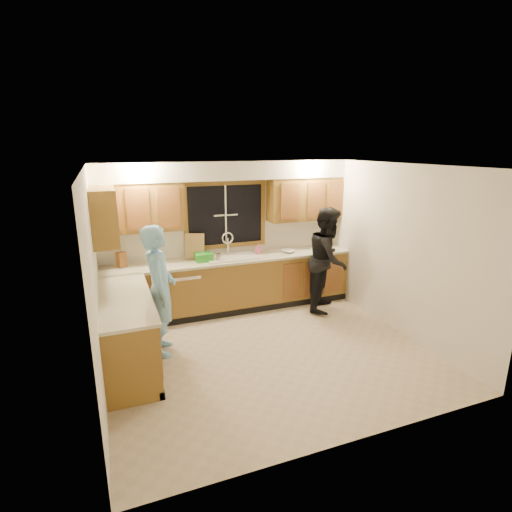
{
  "coord_description": "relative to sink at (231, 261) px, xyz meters",
  "views": [
    {
      "loc": [
        -1.94,
        -4.56,
        2.73
      ],
      "look_at": [
        0.08,
        0.65,
        1.19
      ],
      "focal_mm": 28.0,
      "sensor_mm": 36.0,
      "label": 1
    }
  ],
  "objects": [
    {
      "name": "man",
      "position": [
        -1.34,
        -1.08,
        0.02
      ],
      "size": [
        0.5,
        0.69,
        1.77
      ],
      "primitive_type": "imported",
      "rotation": [
        0.0,
        0.0,
        1.45
      ],
      "color": "#7CBCEB",
      "rests_on": "floor"
    },
    {
      "name": "woman",
      "position": [
        1.53,
        -0.56,
        0.02
      ],
      "size": [
        1.07,
        1.09,
        1.77
      ],
      "primitive_type": "imported",
      "rotation": [
        0.0,
        0.0,
        0.88
      ],
      "color": "black",
      "rests_on": "floor"
    },
    {
      "name": "base_cabinets_back",
      "position": [
        0.0,
        -0.0,
        -0.42
      ],
      "size": [
        4.2,
        0.6,
        0.88
      ],
      "primitive_type": "cube",
      "color": "olive",
      "rests_on": "ground"
    },
    {
      "name": "bowl",
      "position": [
        1.04,
        -0.05,
        0.08
      ],
      "size": [
        0.29,
        0.29,
        0.05
      ],
      "primitive_type": "imported",
      "rotation": [
        0.0,
        0.0,
        0.41
      ],
      "color": "silver",
      "rests_on": "countertop_back"
    },
    {
      "name": "can_right",
      "position": [
        -0.25,
        -0.11,
        0.12
      ],
      "size": [
        0.08,
        0.08,
        0.12
      ],
      "primitive_type": "cylinder",
      "rotation": [
        0.0,
        0.0,
        0.15
      ],
      "color": "#C0AC93",
      "rests_on": "countertop_back"
    },
    {
      "name": "soap_bottle",
      "position": [
        0.51,
        0.08,
        0.14
      ],
      "size": [
        0.1,
        0.1,
        0.17
      ],
      "primitive_type": "imported",
      "rotation": [
        0.0,
        0.0,
        0.32
      ],
      "color": "pink",
      "rests_on": "countertop_back"
    },
    {
      "name": "stove",
      "position": [
        -1.8,
        -1.82,
        -0.41
      ],
      "size": [
        0.58,
        0.75,
        0.9
      ],
      "primitive_type": "cube",
      "color": "white",
      "rests_on": "floor"
    },
    {
      "name": "upper_cabinets_left",
      "position": [
        -1.43,
        0.13,
        0.96
      ],
      "size": [
        1.35,
        0.33,
        0.75
      ],
      "primitive_type": "cube",
      "color": "olive",
      "rests_on": "wall_back"
    },
    {
      "name": "countertop_left",
      "position": [
        -1.79,
        -1.25,
        0.04
      ],
      "size": [
        0.63,
        1.9,
        0.04
      ],
      "primitive_type": "cube",
      "color": "beige",
      "rests_on": "base_cabinets_left"
    },
    {
      "name": "countertop_back",
      "position": [
        0.0,
        -0.02,
        0.04
      ],
      "size": [
        4.2,
        0.63,
        0.04
      ],
      "primitive_type": "cube",
      "color": "beige",
      "rests_on": "base_cabinets_back"
    },
    {
      "name": "upper_cabinets_return",
      "position": [
        -1.94,
        -0.48,
        0.96
      ],
      "size": [
        0.33,
        0.9,
        0.75
      ],
      "primitive_type": "cube",
      "color": "olive",
      "rests_on": "wall_left"
    },
    {
      "name": "wall_right",
      "position": [
        2.1,
        -1.6,
        0.39
      ],
      "size": [
        0.0,
        3.8,
        3.8
      ],
      "primitive_type": "plane",
      "rotation": [
        1.57,
        0.0,
        -1.57
      ],
      "color": "silver",
      "rests_on": "ground"
    },
    {
      "name": "wall_back",
      "position": [
        0.0,
        0.3,
        0.39
      ],
      "size": [
        4.2,
        0.0,
        4.2
      ],
      "primitive_type": "plane",
      "rotation": [
        1.57,
        0.0,
        0.0
      ],
      "color": "silver",
      "rests_on": "ground"
    },
    {
      "name": "soffit",
      "position": [
        0.0,
        0.12,
        1.49
      ],
      "size": [
        4.2,
        0.35,
        0.3
      ],
      "primitive_type": "cube",
      "color": "white",
      "rests_on": "wall_back"
    },
    {
      "name": "cutting_board",
      "position": [
        -0.58,
        0.18,
        0.27
      ],
      "size": [
        0.34,
        0.22,
        0.42
      ],
      "primitive_type": "cube",
      "rotation": [
        -0.21,
        0.0,
        -0.4
      ],
      "color": "tan",
      "rests_on": "countertop_back"
    },
    {
      "name": "window_frame",
      "position": [
        0.0,
        0.29,
        0.74
      ],
      "size": [
        1.44,
        0.03,
        1.14
      ],
      "color": "black",
      "rests_on": "wall_back"
    },
    {
      "name": "base_cabinets_left",
      "position": [
        -1.8,
        -1.25,
        -0.42
      ],
      "size": [
        0.6,
        1.9,
        0.88
      ],
      "primitive_type": "cube",
      "color": "olive",
      "rests_on": "ground"
    },
    {
      "name": "knife_block",
      "position": [
        -1.75,
        0.11,
        0.17
      ],
      "size": [
        0.17,
        0.16,
        0.23
      ],
      "primitive_type": "cube",
      "rotation": [
        0.0,
        0.0,
        0.59
      ],
      "color": "brown",
      "rests_on": "countertop_back"
    },
    {
      "name": "upper_cabinets_right",
      "position": [
        1.43,
        0.13,
        0.96
      ],
      "size": [
        1.35,
        0.33,
        0.75
      ],
      "primitive_type": "cube",
      "color": "olive",
      "rests_on": "wall_back"
    },
    {
      "name": "sink",
      "position": [
        0.0,
        0.0,
        0.0
      ],
      "size": [
        0.86,
        0.52,
        0.57
      ],
      "color": "white",
      "rests_on": "countertop_back"
    },
    {
      "name": "wall_left",
      "position": [
        -2.1,
        -1.6,
        0.39
      ],
      "size": [
        0.0,
        3.8,
        3.8
      ],
      "primitive_type": "plane",
      "rotation": [
        1.57,
        0.0,
        1.57
      ],
      "color": "silver",
      "rests_on": "ground"
    },
    {
      "name": "floor",
      "position": [
        0.0,
        -1.6,
        -0.86
      ],
      "size": [
        4.2,
        4.2,
        0.0
      ],
      "primitive_type": "plane",
      "color": "beige",
      "rests_on": "ground"
    },
    {
      "name": "ceiling",
      "position": [
        0.0,
        -1.6,
        1.64
      ],
      "size": [
        4.2,
        4.2,
        0.0
      ],
      "primitive_type": "plane",
      "rotation": [
        3.14,
        0.0,
        0.0
      ],
      "color": "white"
    },
    {
      "name": "dishwasher",
      "position": [
        -0.85,
        -0.01,
        -0.45
      ],
      "size": [
        0.6,
        0.56,
        0.82
      ],
      "primitive_type": "cube",
      "color": "white",
      "rests_on": "floor"
    },
    {
      "name": "dish_crate",
      "position": [
        -0.48,
        -0.02,
        0.12
      ],
      "size": [
        0.29,
        0.27,
        0.13
      ],
      "primitive_type": "cube",
      "rotation": [
        0.0,
        0.0,
        -0.06
      ],
      "color": "green",
      "rests_on": "countertop_back"
    },
    {
      "name": "can_left",
      "position": [
        -0.27,
        -0.16,
        0.11
      ],
      "size": [
        0.07,
        0.07,
        0.11
      ],
      "primitive_type": "cylinder",
      "rotation": [
        0.0,
        0.0,
        -0.24
      ],
      "color": "#C0AC93",
      "rests_on": "countertop_back"
    }
  ]
}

